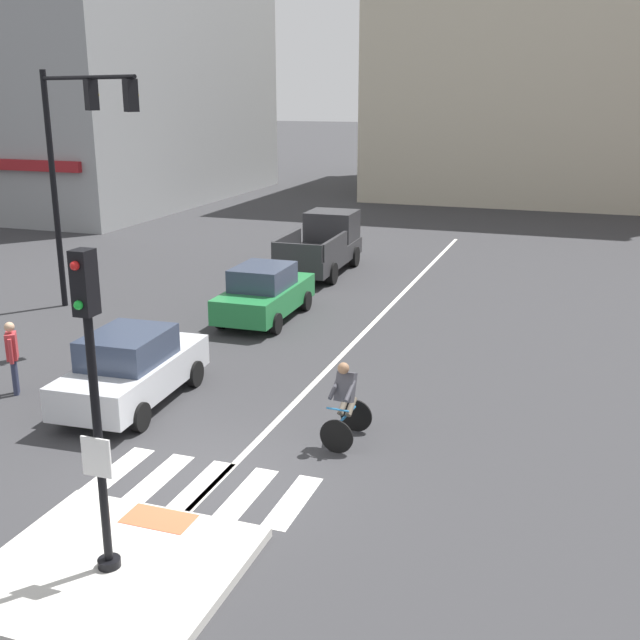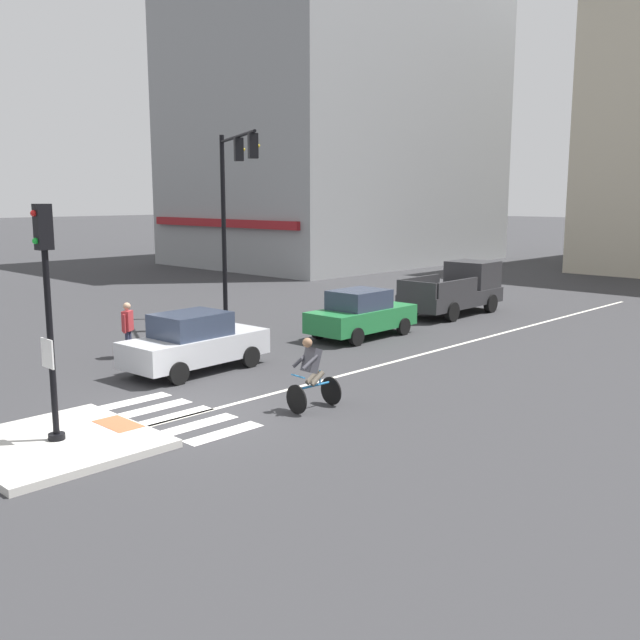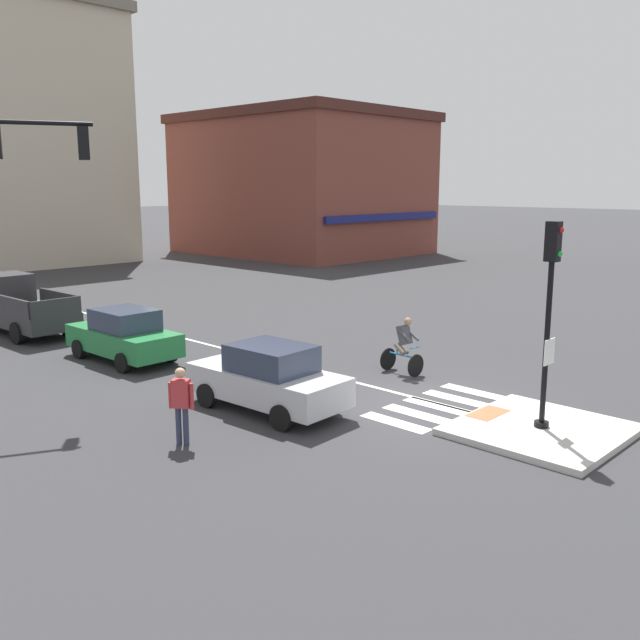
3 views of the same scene
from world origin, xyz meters
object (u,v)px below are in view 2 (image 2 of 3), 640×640
object	(u,v)px
cyclist	(312,372)
pedestrian_at_curb_left	(128,325)
signal_pole	(47,301)
car_silver_westbound_near	(194,342)
traffic_light_mast	(232,193)
pickup_truck_charcoal_westbound_distant	(458,290)
car_green_westbound_far	(361,314)

from	to	relation	value
cyclist	pedestrian_at_curb_left	size ratio (longest dim) A/B	1.01
pedestrian_at_curb_left	cyclist	bearing A→B (deg)	0.13
signal_pole	car_silver_westbound_near	size ratio (longest dim) A/B	1.07
traffic_light_mast	pickup_truck_charcoal_westbound_distant	world-z (taller)	traffic_light_mast
traffic_light_mast	car_silver_westbound_near	world-z (taller)	traffic_light_mast
pickup_truck_charcoal_westbound_distant	pedestrian_at_curb_left	distance (m)	14.09
traffic_light_mast	car_silver_westbound_near	xyz separation A→B (m)	(5.08, -5.54, -4.07)
signal_pole	pickup_truck_charcoal_westbound_distant	xyz separation A→B (m)	(-3.41, 19.02, -1.88)
traffic_light_mast	pickup_truck_charcoal_westbound_distant	xyz separation A→B (m)	(4.75, 7.95, -3.91)
signal_pole	car_silver_westbound_near	bearing A→B (deg)	119.13
pickup_truck_charcoal_westbound_distant	pedestrian_at_curb_left	bearing A→B (deg)	-100.04
cyclist	pedestrian_at_curb_left	xyz separation A→B (m)	(-7.69, -0.02, 0.11)
signal_pole	pickup_truck_charcoal_westbound_distant	world-z (taller)	signal_pole
pickup_truck_charcoal_westbound_distant	pedestrian_at_curb_left	xyz separation A→B (m)	(-2.46, -13.87, 0.00)
pedestrian_at_curb_left	car_silver_westbound_near	bearing A→B (deg)	7.84
signal_pole	car_silver_westbound_near	distance (m)	6.66
pickup_truck_charcoal_westbound_distant	traffic_light_mast	bearing A→B (deg)	-120.87
cyclist	pedestrian_at_curb_left	bearing A→B (deg)	-179.87
pickup_truck_charcoal_westbound_distant	cyclist	world-z (taller)	pickup_truck_charcoal_westbound_distant
signal_pole	traffic_light_mast	distance (m)	13.91
traffic_light_mast	pickup_truck_charcoal_westbound_distant	bearing A→B (deg)	59.13
signal_pole	car_green_westbound_far	bearing A→B (deg)	103.35
traffic_light_mast	car_silver_westbound_near	distance (m)	8.55
traffic_light_mast	pickup_truck_charcoal_westbound_distant	size ratio (longest dim) A/B	1.37
signal_pole	pedestrian_at_curb_left	distance (m)	8.03
cyclist	signal_pole	bearing A→B (deg)	-109.40
car_silver_westbound_near	pedestrian_at_curb_left	size ratio (longest dim) A/B	2.51
pedestrian_at_curb_left	signal_pole	bearing A→B (deg)	-41.28
cyclist	pedestrian_at_curb_left	distance (m)	7.69
traffic_light_mast	pedestrian_at_curb_left	size ratio (longest dim) A/B	4.24
traffic_light_mast	pedestrian_at_curb_left	bearing A→B (deg)	-68.85
pickup_truck_charcoal_westbound_distant	car_silver_westbound_near	bearing A→B (deg)	-88.61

